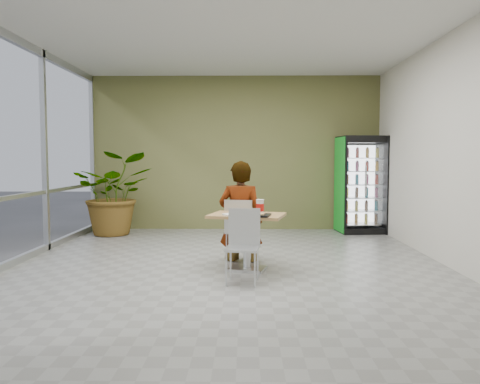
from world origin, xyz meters
The scene contains 13 objects.
ground centered at (0.00, 0.00, 0.00)m, with size 7.00×7.00×0.00m, color gray.
room_envelope centered at (0.00, 0.00, 1.60)m, with size 6.00×7.00×3.20m, color silver, non-canonical shape.
storefront_frame centered at (-3.00, 0.00, 1.60)m, with size 0.10×7.00×3.20m, color #B4B7B9, non-canonical shape.
dining_table centered at (0.25, -0.17, 0.54)m, with size 1.08×0.87×0.75m.
chair_far centered at (0.14, 0.35, 0.53)m, with size 0.46×0.47×0.90m.
chair_near centered at (0.20, -0.74, 0.51)m, with size 0.43×0.44×0.88m.
seated_woman centered at (0.15, 0.39, 0.58)m, with size 0.65×0.42×1.75m, color black.
pizza_plate centered at (0.15, -0.17, 0.77)m, with size 0.29×0.28×0.03m.
soda_cup centered at (0.42, -0.12, 0.84)m, with size 0.11×0.11×0.19m.
napkin_stack centered at (0.03, -0.32, 0.76)m, with size 0.16×0.16×0.02m, color silver.
cafeteria_tray centered at (0.33, -0.38, 0.76)m, with size 0.42×0.30×0.02m, color black.
beverage_fridge centered at (2.54, 3.09, 0.97)m, with size 0.95×0.76×1.93m.
potted_plant centered at (-2.33, 2.75, 0.81)m, with size 1.45×1.26×1.61m, color #265F26.
Camera 1 is at (0.24, -6.30, 1.47)m, focal length 35.00 mm.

